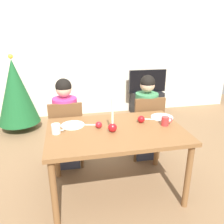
{
  "coord_description": "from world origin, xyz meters",
  "views": [
    {
      "loc": [
        -0.47,
        -2.06,
        1.72
      ],
      "look_at": [
        0.0,
        0.2,
        0.87
      ],
      "focal_mm": 36.22,
      "sensor_mm": 36.0,
      "label": 1
    }
  ],
  "objects_px": {
    "plate_left": "(73,125)",
    "plate_right": "(162,117)",
    "tv": "(148,81)",
    "person_right_child": "(146,119)",
    "tv_stand": "(146,103)",
    "candle_centerpiece": "(112,125)",
    "christmas_tree": "(16,92)",
    "person_left_child": "(66,125)",
    "mug_left": "(56,129)",
    "apple_near_candle": "(99,125)",
    "dining_table": "(116,137)",
    "chair_left": "(67,130)",
    "chair_right": "(146,124)",
    "mug_right": "(165,121)",
    "apple_by_left_plate": "(141,119)"
  },
  "relations": [
    {
      "from": "mug_left",
      "to": "apple_near_candle",
      "type": "relative_size",
      "value": 1.88
    },
    {
      "from": "apple_near_candle",
      "to": "chair_left",
      "type": "bearing_deg",
      "value": 122.27
    },
    {
      "from": "tv",
      "to": "candle_centerpiece",
      "type": "bearing_deg",
      "value": -117.83
    },
    {
      "from": "plate_left",
      "to": "person_right_child",
      "type": "bearing_deg",
      "value": 24.36
    },
    {
      "from": "person_right_child",
      "to": "candle_centerpiece",
      "type": "xyz_separation_m",
      "value": [
        -0.61,
        -0.68,
        0.25
      ]
    },
    {
      "from": "christmas_tree",
      "to": "plate_right",
      "type": "xyz_separation_m",
      "value": [
        1.92,
        -1.76,
        0.06
      ]
    },
    {
      "from": "chair_right",
      "to": "person_left_child",
      "type": "distance_m",
      "value": 1.06
    },
    {
      "from": "tv_stand",
      "to": "candle_centerpiece",
      "type": "xyz_separation_m",
      "value": [
        -1.24,
        -2.34,
        0.58
      ]
    },
    {
      "from": "tv_stand",
      "to": "candle_centerpiece",
      "type": "distance_m",
      "value": 2.71
    },
    {
      "from": "person_right_child",
      "to": "plate_right",
      "type": "height_order",
      "value": "person_right_child"
    },
    {
      "from": "tv_stand",
      "to": "mug_left",
      "type": "xyz_separation_m",
      "value": [
        -1.79,
        -2.27,
        0.56
      ]
    },
    {
      "from": "tv_stand",
      "to": "chair_left",
      "type": "bearing_deg",
      "value": -135.02
    },
    {
      "from": "chair_left",
      "to": "plate_left",
      "type": "xyz_separation_m",
      "value": [
        0.07,
        -0.42,
        0.24
      ]
    },
    {
      "from": "tv_stand",
      "to": "tv",
      "type": "bearing_deg",
      "value": 90.0
    },
    {
      "from": "dining_table",
      "to": "mug_right",
      "type": "relative_size",
      "value": 11.24
    },
    {
      "from": "chair_right",
      "to": "mug_right",
      "type": "distance_m",
      "value": 0.67
    },
    {
      "from": "mug_left",
      "to": "mug_right",
      "type": "relative_size",
      "value": 1.06
    },
    {
      "from": "christmas_tree",
      "to": "apple_by_left_plate",
      "type": "xyz_separation_m",
      "value": [
        1.64,
        -1.85,
        0.09
      ]
    },
    {
      "from": "apple_near_candle",
      "to": "person_left_child",
      "type": "bearing_deg",
      "value": 120.76
    },
    {
      "from": "person_right_child",
      "to": "person_left_child",
      "type": "bearing_deg",
      "value": 180.0
    },
    {
      "from": "person_left_child",
      "to": "tv",
      "type": "height_order",
      "value": "person_left_child"
    },
    {
      "from": "tv_stand",
      "to": "plate_right",
      "type": "xyz_separation_m",
      "value": [
        -0.59,
        -2.09,
        0.52
      ]
    },
    {
      "from": "christmas_tree",
      "to": "mug_left",
      "type": "height_order",
      "value": "christmas_tree"
    },
    {
      "from": "mug_left",
      "to": "apple_by_left_plate",
      "type": "distance_m",
      "value": 0.91
    },
    {
      "from": "plate_left",
      "to": "plate_right",
      "type": "relative_size",
      "value": 0.96
    },
    {
      "from": "tv_stand",
      "to": "candle_centerpiece",
      "type": "bearing_deg",
      "value": -117.84
    },
    {
      "from": "plate_left",
      "to": "apple_near_candle",
      "type": "xyz_separation_m",
      "value": [
        0.26,
        -0.12,
        0.03
      ]
    },
    {
      "from": "plate_left",
      "to": "plate_right",
      "type": "xyz_separation_m",
      "value": [
        1.03,
        0.02,
        0.0
      ]
    },
    {
      "from": "chair_left",
      "to": "plate_left",
      "type": "bearing_deg",
      "value": -80.15
    },
    {
      "from": "mug_right",
      "to": "apple_near_candle",
      "type": "distance_m",
      "value": 0.71
    },
    {
      "from": "chair_left",
      "to": "apple_near_candle",
      "type": "distance_m",
      "value": 0.69
    },
    {
      "from": "christmas_tree",
      "to": "apple_near_candle",
      "type": "height_order",
      "value": "christmas_tree"
    },
    {
      "from": "candle_centerpiece",
      "to": "apple_near_candle",
      "type": "relative_size",
      "value": 4.92
    },
    {
      "from": "mug_right",
      "to": "apple_near_candle",
      "type": "xyz_separation_m",
      "value": [
        -0.71,
        0.08,
        -0.01
      ]
    },
    {
      "from": "chair_left",
      "to": "person_right_child",
      "type": "xyz_separation_m",
      "value": [
        1.06,
        0.03,
        0.06
      ]
    },
    {
      "from": "person_left_child",
      "to": "mug_left",
      "type": "bearing_deg",
      "value": -98.61
    },
    {
      "from": "dining_table",
      "to": "tv",
      "type": "bearing_deg",
      "value": 62.63
    },
    {
      "from": "chair_right",
      "to": "candle_centerpiece",
      "type": "height_order",
      "value": "candle_centerpiece"
    },
    {
      "from": "tv",
      "to": "person_right_child",
      "type": "bearing_deg",
      "value": -110.81
    },
    {
      "from": "person_right_child",
      "to": "apple_near_candle",
      "type": "height_order",
      "value": "person_right_child"
    },
    {
      "from": "plate_right",
      "to": "apple_by_left_plate",
      "type": "height_order",
      "value": "apple_by_left_plate"
    },
    {
      "from": "candle_centerpiece",
      "to": "plate_right",
      "type": "bearing_deg",
      "value": 21.72
    },
    {
      "from": "apple_by_left_plate",
      "to": "apple_near_candle",
      "type": "bearing_deg",
      "value": -174.13
    },
    {
      "from": "tv",
      "to": "plate_left",
      "type": "bearing_deg",
      "value": -127.55
    },
    {
      "from": "tv_stand",
      "to": "candle_centerpiece",
      "type": "height_order",
      "value": "candle_centerpiece"
    },
    {
      "from": "chair_left",
      "to": "tv",
      "type": "height_order",
      "value": "tv"
    },
    {
      "from": "chair_left",
      "to": "mug_right",
      "type": "height_order",
      "value": "chair_left"
    },
    {
      "from": "christmas_tree",
      "to": "plate_left",
      "type": "distance_m",
      "value": 2.0
    },
    {
      "from": "tv_stand",
      "to": "tv",
      "type": "height_order",
      "value": "tv"
    },
    {
      "from": "person_left_child",
      "to": "person_right_child",
      "type": "relative_size",
      "value": 1.0
    }
  ]
}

